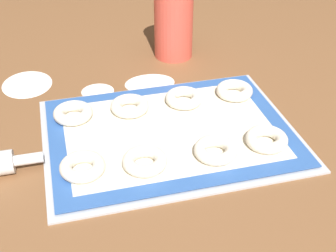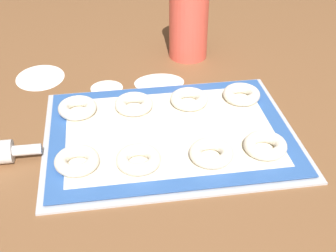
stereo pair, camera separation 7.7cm
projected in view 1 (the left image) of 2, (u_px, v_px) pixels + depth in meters
The scene contains 15 objects.
ground_plane at pixel (170, 135), 0.91m from camera, with size 2.80×2.80×0.00m, color brown.
baking_tray at pixel (168, 134), 0.91m from camera, with size 0.48×0.37×0.01m.
baking_mat at pixel (168, 132), 0.90m from camera, with size 0.46×0.34×0.00m.
bagel_front_far_left at pixel (82, 167), 0.79m from camera, with size 0.08×0.08×0.02m.
bagel_front_mid_left at pixel (145, 161), 0.81m from camera, with size 0.08×0.08×0.02m.
bagel_front_mid_right at pixel (216, 150), 0.83m from camera, with size 0.08×0.08×0.02m.
bagel_front_far_right at pixel (266, 139), 0.86m from camera, with size 0.08×0.08×0.02m.
bagel_back_far_left at pixel (73, 113), 0.93m from camera, with size 0.08×0.08×0.02m.
bagel_back_mid_left at pixel (130, 106), 0.95m from camera, with size 0.08×0.08×0.02m.
bagel_back_mid_right at pixel (184, 98), 0.98m from camera, with size 0.08×0.08×0.02m.
bagel_back_far_right at pixel (234, 91), 1.01m from camera, with size 0.08×0.08×0.02m.
flour_canister at pixel (174, 21), 1.15m from camera, with size 0.10×0.10×0.19m.
flour_patch_near at pixel (27, 84), 1.07m from camera, with size 0.11×0.13×0.00m.
flour_patch_far at pixel (150, 83), 1.08m from camera, with size 0.12×0.09×0.00m.
flour_patch_side at pixel (98, 91), 1.05m from camera, with size 0.07×0.07×0.00m.
Camera 1 is at (-0.19, -0.71, 0.53)m, focal length 50.00 mm.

